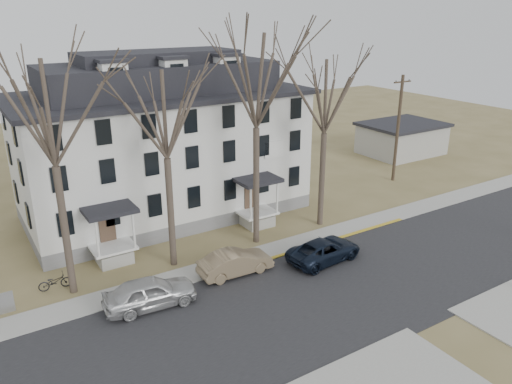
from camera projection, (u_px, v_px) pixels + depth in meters
ground at (342, 317)px, 25.43m from camera, size 120.00×120.00×0.00m
main_road at (317, 299)px, 27.02m from camera, size 120.00×10.00×0.04m
far_sidewalk at (258, 255)px, 31.79m from camera, size 120.00×2.00×0.08m
yellow_curb at (328, 242)px, 33.57m from camera, size 14.00×0.25×0.06m
boarding_house at (163, 144)px, 36.84m from camera, size 20.80×12.36×12.05m
distant_building at (402, 138)px, 53.75m from camera, size 8.50×6.50×3.35m
tree_far_left at (47, 106)px, 24.14m from camera, size 8.40×8.40×13.72m
tree_mid_left at (164, 109)px, 27.40m from camera, size 7.80×7.80×12.74m
tree_center at (256, 74)px, 29.90m from camera, size 9.00×9.00×14.70m
tree_mid_right at (326, 92)px, 33.16m from camera, size 7.80×7.80×12.74m
utility_pole_far at (398, 128)px, 44.12m from camera, size 2.00×0.28×9.50m
car_silver at (150, 293)px, 26.02m from camera, size 4.97×2.33×1.65m
car_tan at (235, 263)px, 29.29m from camera, size 4.52×1.73×1.47m
car_navy at (324, 251)px, 30.88m from camera, size 5.11×2.65×1.38m
bicycle_left at (55, 282)px, 27.75m from camera, size 1.81×0.76×0.92m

